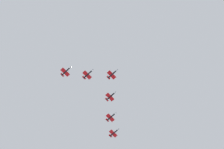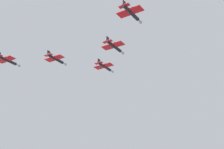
% 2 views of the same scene
% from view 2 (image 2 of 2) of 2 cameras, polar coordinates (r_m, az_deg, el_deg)
% --- Properties ---
extents(jet_lead, '(11.83, 8.93, 2.45)m').
position_cam_2_polar(jet_lead, '(132.45, -1.36, 1.45)').
color(jet_lead, black).
extents(jet_port_inner, '(11.83, 8.93, 2.45)m').
position_cam_2_polar(jet_port_inner, '(130.30, -10.28, 2.83)').
color(jet_port_inner, black).
extents(jet_starboard_inner, '(11.83, 8.93, 2.45)m').
position_cam_2_polar(jet_starboard_inner, '(113.64, 0.38, 5.18)').
color(jet_starboard_inner, black).
extents(jet_port_outer, '(11.83, 8.93, 2.45)m').
position_cam_2_polar(jet_port_outer, '(131.44, -18.64, 2.50)').
color(jet_port_outer, black).
extents(jet_starboard_outer, '(11.83, 8.93, 2.45)m').
position_cam_2_polar(jet_starboard_outer, '(99.25, 3.53, 11.20)').
color(jet_starboard_outer, black).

